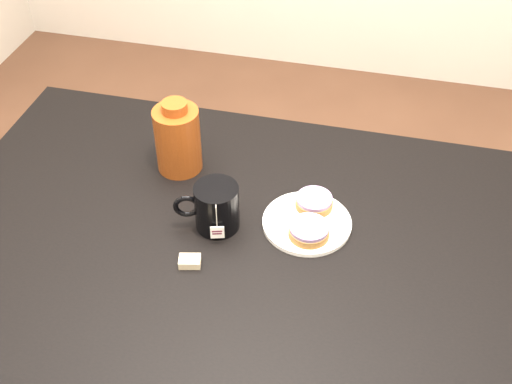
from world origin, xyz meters
TOP-DOWN VIEW (x-y plane):
  - table at (0.00, 0.00)m, footprint 1.40×0.90m
  - plate at (0.13, 0.07)m, footprint 0.20×0.20m
  - bagel_back at (0.13, 0.12)m, footprint 0.12×0.12m
  - bagel_front at (0.14, 0.03)m, footprint 0.12×0.12m
  - mug at (-0.07, 0.02)m, footprint 0.15×0.12m
  - teabag_pouch at (-0.09, -0.10)m, footprint 0.05×0.04m
  - bagel_package at (-0.21, 0.20)m, footprint 0.12×0.12m

SIDE VIEW (x-z plane):
  - table at x=0.00m, z-range 0.29..1.04m
  - plate at x=0.13m, z-range 0.75..0.77m
  - teabag_pouch at x=-0.09m, z-range 0.75..0.77m
  - bagel_back at x=0.13m, z-range 0.76..0.79m
  - bagel_front at x=0.14m, z-range 0.76..0.79m
  - mug at x=-0.07m, z-range 0.75..0.86m
  - bagel_package at x=-0.21m, z-range 0.74..0.93m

